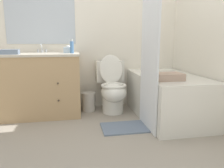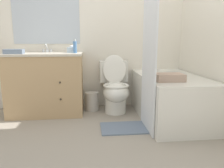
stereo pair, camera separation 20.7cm
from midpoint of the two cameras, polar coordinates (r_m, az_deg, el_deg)
ground_plane at (r=2.13m, az=-2.22°, el=-17.45°), size 14.00×14.00×0.00m
wall_back at (r=3.40m, az=-6.47°, el=15.05°), size 8.00×0.06×2.50m
wall_right at (r=3.05m, az=21.12°, el=14.79°), size 0.05×2.51×2.50m
vanity_cabinet at (r=3.17m, az=-19.55°, el=-0.03°), size 1.02×0.60×0.86m
sink_faucet at (r=3.32m, az=-19.53°, el=8.36°), size 0.14×0.12×0.12m
toilet at (r=3.14m, az=-1.79°, el=-1.17°), size 0.42×0.63×0.82m
bathtub at (r=3.01m, az=12.32°, el=-3.10°), size 0.76×1.36×0.57m
shower_curtain at (r=2.47m, az=7.46°, el=10.05°), size 0.01×0.54×1.94m
wastebasket at (r=3.26m, az=-7.96°, el=-4.61°), size 0.20×0.20×0.27m
tissue_box at (r=3.13m, az=-13.27°, el=8.67°), size 0.13×0.11×0.10m
soap_dispenser at (r=3.03m, az=-12.39°, el=9.45°), size 0.05×0.05×0.19m
hand_towel_folded at (r=3.05m, az=-27.13°, el=7.47°), size 0.24×0.13×0.06m
bath_towel_folded at (r=2.58m, az=12.35°, el=1.90°), size 0.32×0.23×0.08m
bath_mat at (r=2.65m, az=1.39°, el=-11.30°), size 0.58×0.38×0.02m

